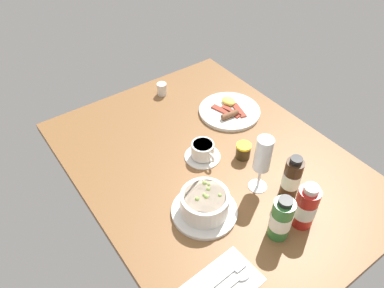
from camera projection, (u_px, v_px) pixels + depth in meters
The scene contains 11 objects.
ground_plane at pixel (211, 165), 128.26cm from camera, with size 110.00×84.00×3.00cm, color brown.
porridge_bowl at pixel (205, 204), 109.08cm from camera, with size 19.86×19.86×8.79cm.
cutlery_setting at pixel (224, 284), 95.15cm from camera, with size 13.79×20.60×0.90cm.
coffee_cup at pixel (203, 151), 127.08cm from camera, with size 12.98×12.47×6.09cm.
creamer_jug at pixel (162, 89), 154.57cm from camera, with size 4.83×4.03×5.65cm.
wine_glass at pixel (263, 157), 110.20cm from camera, with size 6.08×6.08×20.28cm.
jam_jar at pixel (243, 151), 127.16cm from camera, with size 5.19×5.19×5.65cm.
sauce_bottle_green at pixel (281, 219), 101.67cm from camera, with size 6.11×6.11×15.15cm.
sauce_bottle_red at pixel (306, 207), 104.45cm from camera, with size 6.44×6.44×15.62cm.
sauce_bottle_brown at pixel (292, 178), 112.33cm from camera, with size 5.53×5.53×15.60cm.
breakfast_plate at pixel (229, 110), 146.71cm from camera, with size 24.04×24.04×3.70cm.
Camera 1 is at (68.21, -57.40, 91.24)cm, focal length 34.87 mm.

